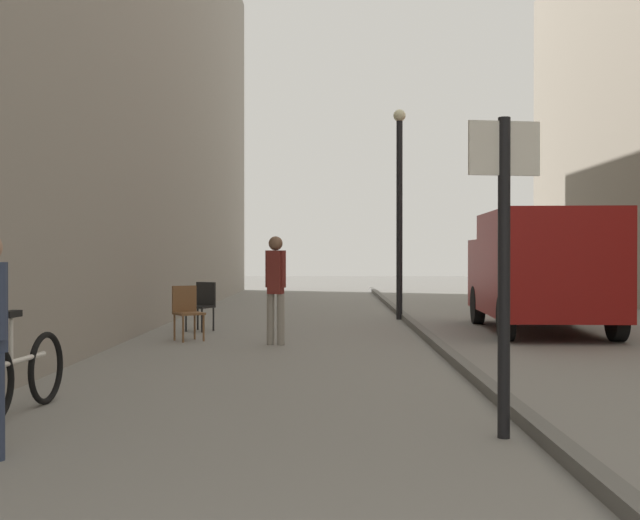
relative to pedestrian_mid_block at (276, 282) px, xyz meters
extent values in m
plane|color=gray|center=(1.01, -0.19, -1.03)|extent=(80.00, 80.00, 0.00)
cube|color=#615F5B|center=(2.59, -0.19, -0.97)|extent=(0.16, 40.00, 0.12)
cylinder|color=#2D3851|center=(-1.50, -7.41, 0.13)|extent=(0.09, 0.09, 0.56)
cylinder|color=gray|center=(0.09, -0.03, -0.61)|extent=(0.12, 0.12, 0.84)
cylinder|color=gray|center=(-0.09, 0.03, -0.61)|extent=(0.12, 0.12, 0.84)
cube|color=maroon|center=(0.00, 0.00, 0.16)|extent=(0.28, 0.25, 0.71)
cylinder|color=maroon|center=(0.12, -0.04, 0.22)|extent=(0.10, 0.10, 0.60)
cylinder|color=maroon|center=(-0.12, 0.04, 0.22)|extent=(0.10, 0.10, 0.60)
sphere|color=brown|center=(0.00, 0.00, 0.64)|extent=(0.23, 0.23, 0.23)
cube|color=maroon|center=(4.88, 1.68, 0.28)|extent=(2.21, 3.62, 1.93)
cube|color=maroon|center=(4.98, 4.13, 0.04)|extent=(2.12, 1.46, 1.45)
cube|color=black|center=(5.00, 4.61, 0.36)|extent=(1.74, 0.11, 0.64)
cylinder|color=black|center=(4.04, 4.03, -0.63)|extent=(0.25, 0.81, 0.80)
cylinder|color=black|center=(5.91, 3.95, -0.63)|extent=(0.25, 0.81, 0.80)
cylinder|color=black|center=(3.91, 0.65, -0.63)|extent=(0.25, 0.81, 0.80)
cylinder|color=black|center=(5.77, 0.57, -0.63)|extent=(0.25, 0.81, 0.80)
cylinder|color=black|center=(2.29, -6.64, 0.27)|extent=(0.10, 0.10, 2.60)
cube|color=white|center=(2.29, -6.64, 1.32)|extent=(0.60, 0.13, 0.44)
cylinder|color=black|center=(2.47, 5.12, 1.22)|extent=(0.14, 0.14, 4.50)
sphere|color=beige|center=(2.47, 5.12, 3.59)|extent=(0.28, 0.28, 0.28)
torus|color=black|center=(-1.94, -5.22, -0.67)|extent=(0.13, 0.72, 0.72)
cylinder|color=silver|center=(-1.99, -5.74, -0.52)|extent=(0.14, 0.95, 0.05)
cylinder|color=silver|center=(-2.00, -5.93, -0.30)|extent=(0.04, 0.04, 0.40)
cube|color=black|center=(-2.00, -5.93, -0.08)|extent=(0.12, 0.25, 0.06)
cylinder|color=brown|center=(-1.26, 0.53, -0.80)|extent=(0.04, 0.04, 0.45)
cylinder|color=brown|center=(-1.58, 0.32, -0.80)|extent=(0.04, 0.04, 0.45)
cylinder|color=brown|center=(-1.47, 0.84, -0.80)|extent=(0.04, 0.04, 0.45)
cylinder|color=brown|center=(-1.78, 0.64, -0.80)|extent=(0.04, 0.04, 0.45)
cube|color=brown|center=(-1.52, 0.58, -0.56)|extent=(0.61, 0.61, 0.04)
cube|color=brown|center=(-1.63, 0.75, -0.31)|extent=(0.39, 0.27, 0.45)
cylinder|color=black|center=(-1.53, 2.06, -0.80)|extent=(0.04, 0.04, 0.45)
cylinder|color=black|center=(-1.87, 2.23, -0.80)|extent=(0.04, 0.04, 0.45)
cylinder|color=black|center=(-1.36, 2.39, -0.80)|extent=(0.04, 0.04, 0.45)
cylinder|color=black|center=(-1.69, 2.57, -0.80)|extent=(0.04, 0.04, 0.45)
cube|color=black|center=(-1.61, 2.31, -0.56)|extent=(0.59, 0.59, 0.04)
cube|color=black|center=(-1.52, 2.49, -0.31)|extent=(0.41, 0.24, 0.45)
camera|label=1|loc=(0.87, -13.20, 0.47)|focal=45.41mm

